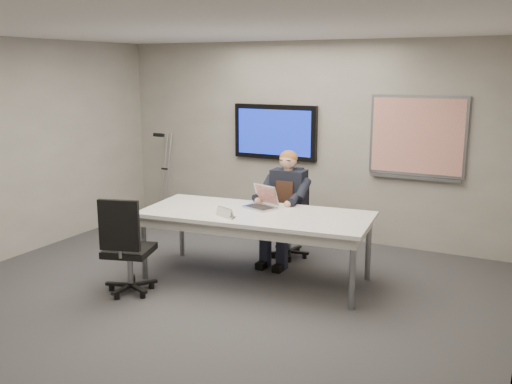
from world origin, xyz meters
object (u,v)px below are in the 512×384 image
at_px(laptop, 263,202).
at_px(office_chair_near, 128,264).
at_px(office_chair_far, 290,233).
at_px(seated_person, 282,218).
at_px(conference_table, 256,220).

bearing_deg(laptop, office_chair_near, -106.74).
bearing_deg(office_chair_far, office_chair_near, -125.19).
height_order(office_chair_far, laptop, laptop).
xyz_separation_m(seated_person, laptop, (-0.06, -0.44, 0.30)).
height_order(office_chair_far, office_chair_near, office_chair_near).
distance_m(office_chair_near, laptop, 1.71).
bearing_deg(laptop, office_chair_far, 105.95).
height_order(conference_table, office_chair_near, office_chair_near).
relative_size(conference_table, office_chair_far, 2.70).
height_order(conference_table, laptop, laptop).
bearing_deg(office_chair_near, seated_person, -138.07).
bearing_deg(office_chair_far, laptop, -102.16).
xyz_separation_m(conference_table, laptop, (-0.05, 0.27, 0.16)).
xyz_separation_m(office_chair_far, office_chair_near, (-1.04, -1.99, 0.03)).
relative_size(conference_table, office_chair_near, 2.48).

